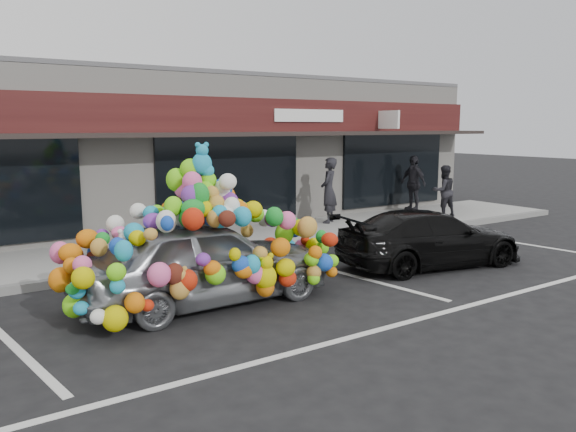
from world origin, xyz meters
TOP-DOWN VIEW (x-y plane):
  - ground at (0.00, 0.00)m, footprint 90.00×90.00m
  - shop_building at (0.00, 8.44)m, footprint 24.00×7.20m
  - sidewalk at (0.00, 4.00)m, footprint 26.00×3.00m
  - kerb at (0.00, 2.50)m, footprint 26.00×0.18m
  - parking_stripe_left at (-3.20, 0.20)m, footprint 0.73×4.37m
  - parking_stripe_mid at (2.80, 0.20)m, footprint 0.73×4.37m
  - parking_stripe_right at (8.20, 0.20)m, footprint 0.73×4.37m
  - lane_line at (2.00, -2.30)m, footprint 14.00×0.12m
  - toy_car at (-0.28, 0.18)m, footprint 3.00×4.41m
  - black_sedan at (4.64, -0.12)m, footprint 2.29×4.21m
  - pedestrian_a at (5.61, 4.52)m, footprint 0.80×0.77m
  - pedestrian_b at (9.17, 3.48)m, footprint 0.88×0.76m
  - pedestrian_c at (9.28, 4.84)m, footprint 1.05×0.47m

SIDE VIEW (x-z plane):
  - ground at x=0.00m, z-range 0.00..0.00m
  - parking_stripe_left at x=-3.20m, z-range 0.00..0.01m
  - parking_stripe_mid at x=2.80m, z-range 0.00..0.01m
  - parking_stripe_right at x=8.20m, z-range 0.00..0.01m
  - lane_line at x=2.00m, z-range 0.00..0.01m
  - sidewalk at x=0.00m, z-range 0.00..0.15m
  - kerb at x=0.00m, z-range -0.01..0.15m
  - black_sedan at x=4.64m, z-range 0.00..1.16m
  - toy_car at x=-0.28m, z-range -0.41..2.16m
  - pedestrian_b at x=9.17m, z-range 0.15..1.70m
  - pedestrian_c at x=9.28m, z-range 0.15..1.93m
  - pedestrian_a at x=5.61m, z-range 0.15..1.99m
  - shop_building at x=0.00m, z-range 0.01..4.32m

